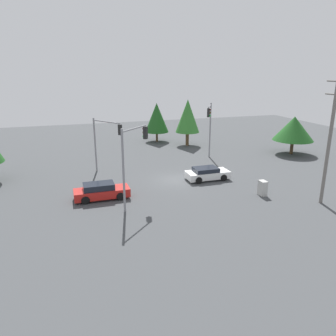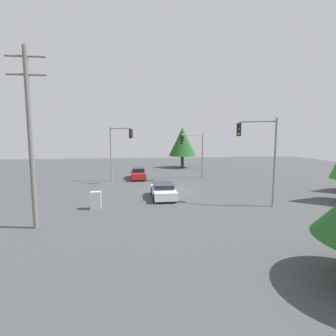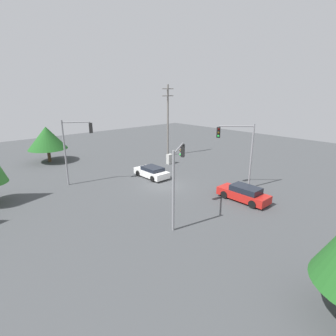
% 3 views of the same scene
% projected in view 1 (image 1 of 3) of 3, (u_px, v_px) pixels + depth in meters
% --- Properties ---
extents(ground_plane, '(80.00, 80.00, 0.00)m').
position_uv_depth(ground_plane, '(176.00, 180.00, 33.69)').
color(ground_plane, '#424447').
extents(sedan_white, '(2.06, 4.43, 1.30)m').
position_uv_depth(sedan_white, '(207.00, 174.00, 33.64)').
color(sedan_white, silver).
rests_on(sedan_white, ground_plane).
extents(sedan_red, '(1.90, 4.77, 1.45)m').
position_uv_depth(sedan_red, '(101.00, 191.00, 28.58)').
color(sedan_red, red).
rests_on(sedan_red, ground_plane).
extents(traffic_signal_main, '(3.50, 2.62, 5.96)m').
position_uv_depth(traffic_signal_main, '(105.00, 137.00, 34.53)').
color(traffic_signal_main, gray).
rests_on(traffic_signal_main, ground_plane).
extents(traffic_signal_cross, '(2.72, 1.72, 6.95)m').
position_uv_depth(traffic_signal_cross, '(210.00, 122.00, 40.22)').
color(traffic_signal_cross, gray).
rests_on(traffic_signal_cross, ground_plane).
extents(traffic_signal_aux, '(2.78, 2.72, 6.69)m').
position_uv_depth(traffic_signal_aux, '(132.00, 153.00, 26.05)').
color(traffic_signal_aux, gray).
rests_on(traffic_signal_aux, ground_plane).
extents(utility_pole_tall, '(2.20, 0.28, 10.64)m').
position_uv_depth(utility_pole_tall, '(330.00, 138.00, 26.31)').
color(utility_pole_tall, slate).
rests_on(utility_pole_tall, ground_plane).
extents(electrical_cabinet, '(0.80, 0.57, 1.36)m').
position_uv_depth(electrical_cabinet, '(263.00, 188.00, 29.43)').
color(electrical_cabinet, '#B2B2AD').
rests_on(electrical_cabinet, ground_plane).
extents(tree_left, '(3.68, 3.68, 5.99)m').
position_uv_depth(tree_left, '(157.00, 118.00, 50.64)').
color(tree_left, brown).
rests_on(tree_left, ground_plane).
extents(tree_far, '(5.28, 5.28, 5.02)m').
position_uv_depth(tree_far, '(294.00, 129.00, 43.17)').
color(tree_far, '#4C3823').
rests_on(tree_far, ground_plane).
extents(tree_corner, '(3.52, 3.52, 6.77)m').
position_uv_depth(tree_corner, '(188.00, 116.00, 47.82)').
color(tree_corner, brown).
rests_on(tree_corner, ground_plane).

